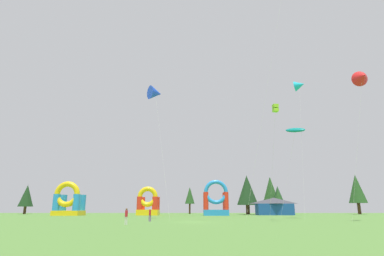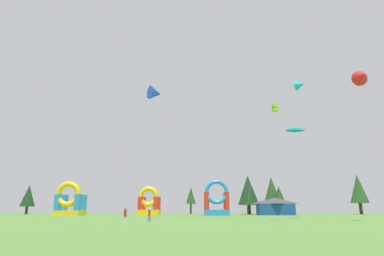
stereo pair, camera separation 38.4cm
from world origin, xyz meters
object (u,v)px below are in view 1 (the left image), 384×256
(kite_blue_delta, at_px, (155,93))
(festival_tent, at_px, (274,206))
(kite_cyan_delta, at_px, (299,85))
(inflatable_red_slide, at_px, (148,205))
(kite_red_delta, at_px, (362,77))
(person_near_camera, at_px, (126,215))
(kite_teal_parafoil, at_px, (295,130))
(kite_lime_box, at_px, (275,108))
(person_left_edge, at_px, (150,214))
(inflatable_orange_dome, at_px, (68,203))
(inflatable_yellow_castle, at_px, (216,202))

(kite_blue_delta, xyz_separation_m, festival_tent, (23.64, 25.88, -16.84))
(kite_cyan_delta, bearing_deg, inflatable_red_slide, 142.91)
(kite_red_delta, height_order, person_near_camera, kite_red_delta)
(kite_teal_parafoil, distance_m, inflatable_red_slide, 35.44)
(kite_cyan_delta, bearing_deg, kite_lime_box, -129.06)
(kite_cyan_delta, xyz_separation_m, person_left_edge, (-22.73, -9.00, -20.21))
(kite_blue_delta, height_order, inflatable_red_slide, kite_blue_delta)
(inflatable_red_slide, bearing_deg, person_left_edge, -81.30)
(kite_lime_box, relative_size, inflatable_orange_dome, 2.20)
(kite_red_delta, relative_size, person_near_camera, 11.79)
(kite_red_delta, xyz_separation_m, inflatable_yellow_castle, (-16.46, 30.19, -14.73))
(kite_teal_parafoil, bearing_deg, inflatable_yellow_castle, 119.17)
(kite_teal_parafoil, relative_size, inflatable_red_slide, 2.33)
(kite_cyan_delta, xyz_separation_m, person_near_camera, (-24.00, -16.48, -20.20))
(kite_blue_delta, height_order, person_left_edge, kite_blue_delta)
(kite_lime_box, xyz_separation_m, kite_blue_delta, (-16.93, 5.00, 4.11))
(kite_red_delta, distance_m, person_left_edge, 31.17)
(inflatable_red_slide, bearing_deg, festival_tent, 4.97)
(kite_cyan_delta, relative_size, festival_tent, 2.86)
(person_left_edge, height_order, festival_tent, festival_tent)
(inflatable_yellow_castle, xyz_separation_m, inflatable_orange_dome, (-30.69, 0.01, -0.11))
(person_near_camera, relative_size, inflatable_red_slide, 0.26)
(kite_lime_box, relative_size, kite_blue_delta, 0.76)
(kite_cyan_delta, relative_size, person_near_camera, 14.08)
(person_near_camera, xyz_separation_m, festival_tent, (24.32, 39.49, 0.93))
(person_left_edge, relative_size, festival_tent, 0.20)
(kite_teal_parafoil, distance_m, kite_red_delta, 12.45)
(person_near_camera, height_order, person_left_edge, person_near_camera)
(kite_lime_box, xyz_separation_m, inflatable_orange_dome, (-37.18, 26.22, -12.05))
(kite_teal_parafoil, height_order, person_near_camera, kite_teal_parafoil)
(inflatable_red_slide, relative_size, inflatable_yellow_castle, 0.83)
(inflatable_red_slide, height_order, inflatable_orange_dome, inflatable_orange_dome)
(person_near_camera, distance_m, inflatable_orange_dome, 39.98)
(inflatable_yellow_castle, relative_size, festival_tent, 0.93)
(inflatable_yellow_castle, bearing_deg, festival_tent, 19.47)
(kite_teal_parafoil, distance_m, festival_tent, 27.04)
(kite_lime_box, distance_m, kite_cyan_delta, 12.06)
(kite_blue_delta, relative_size, person_near_camera, 12.63)
(kite_teal_parafoil, xyz_separation_m, person_left_edge, (-20.91, -7.54, -12.24))
(kite_teal_parafoil, xyz_separation_m, person_near_camera, (-22.18, -15.01, -12.22))
(inflatable_orange_dome, bearing_deg, kite_red_delta, -32.64)
(kite_cyan_delta, height_order, inflatable_orange_dome, kite_cyan_delta)
(inflatable_red_slide, distance_m, festival_tent, 27.69)
(person_near_camera, bearing_deg, kite_blue_delta, -99.54)
(person_left_edge, distance_m, inflatable_yellow_castle, 29.12)
(person_near_camera, xyz_separation_m, inflatable_orange_dome, (-19.56, 34.83, 1.61))
(person_left_edge, xyz_separation_m, inflatable_orange_dome, (-20.83, 27.36, 1.63))
(person_near_camera, bearing_deg, festival_tent, -128.31)
(kite_red_delta, relative_size, kite_cyan_delta, 0.84)
(kite_lime_box, distance_m, person_left_edge, 21.34)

